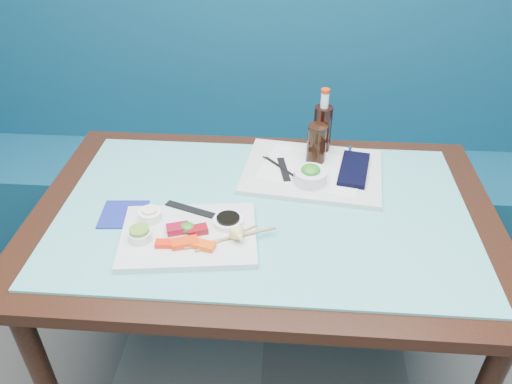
# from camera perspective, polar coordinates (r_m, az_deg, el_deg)

# --- Properties ---
(booth_bench) EXTENTS (3.00, 0.56, 1.17)m
(booth_bench) POSITION_cam_1_polar(r_m,az_deg,el_deg) (2.41, 2.07, 2.95)
(booth_bench) COLOR navy
(booth_bench) RESTS_ON ground
(dining_table) EXTENTS (1.40, 0.90, 0.75)m
(dining_table) POSITION_cam_1_polar(r_m,az_deg,el_deg) (1.56, 0.89, -4.55)
(dining_table) COLOR black
(dining_table) RESTS_ON ground
(glass_top) EXTENTS (1.22, 0.76, 0.01)m
(glass_top) POSITION_cam_1_polar(r_m,az_deg,el_deg) (1.51, 0.92, -2.01)
(glass_top) COLOR #5BB5B6
(glass_top) RESTS_ON dining_table
(sashimi_plate) EXTENTS (0.40, 0.31, 0.02)m
(sashimi_plate) POSITION_cam_1_polar(r_m,az_deg,el_deg) (1.40, -7.69, -4.98)
(sashimi_plate) COLOR silver
(sashimi_plate) RESTS_ON glass_top
(salmon_left) EXTENTS (0.06, 0.03, 0.01)m
(salmon_left) POSITION_cam_1_polar(r_m,az_deg,el_deg) (1.36, -10.25, -5.82)
(salmon_left) COLOR #FF230A
(salmon_left) RESTS_ON sashimi_plate
(salmon_mid) EXTENTS (0.08, 0.06, 0.02)m
(salmon_mid) POSITION_cam_1_polar(r_m,az_deg,el_deg) (1.35, -8.14, -5.76)
(salmon_mid) COLOR #FC360A
(salmon_mid) RESTS_ON sashimi_plate
(salmon_right) EXTENTS (0.07, 0.05, 0.02)m
(salmon_right) POSITION_cam_1_polar(r_m,az_deg,el_deg) (1.34, -6.08, -6.06)
(salmon_right) COLOR #FD510A
(salmon_right) RESTS_ON sashimi_plate
(tuna_left) EXTENTS (0.07, 0.06, 0.02)m
(tuna_left) POSITION_cam_1_polar(r_m,az_deg,el_deg) (1.40, -8.92, -4.17)
(tuna_left) COLOR maroon
(tuna_left) RESTS_ON sashimi_plate
(tuna_right) EXTENTS (0.06, 0.05, 0.02)m
(tuna_right) POSITION_cam_1_polar(r_m,az_deg,el_deg) (1.39, -6.70, -4.33)
(tuna_right) COLOR maroon
(tuna_right) RESTS_ON sashimi_plate
(seaweed_garnish) EXTENTS (0.05, 0.05, 0.02)m
(seaweed_garnish) POSITION_cam_1_polar(r_m,az_deg,el_deg) (1.40, -7.89, -4.03)
(seaweed_garnish) COLOR #287D1D
(seaweed_garnish) RESTS_ON sashimi_plate
(ramekin_wasabi) EXTENTS (0.08, 0.08, 0.03)m
(ramekin_wasabi) POSITION_cam_1_polar(r_m,az_deg,el_deg) (1.39, -13.10, -4.87)
(ramekin_wasabi) COLOR white
(ramekin_wasabi) RESTS_ON sashimi_plate
(wasabi_fill) EXTENTS (0.06, 0.06, 0.01)m
(wasabi_fill) POSITION_cam_1_polar(r_m,az_deg,el_deg) (1.38, -13.20, -4.27)
(wasabi_fill) COLOR olive
(wasabi_fill) RESTS_ON ramekin_wasabi
(ramekin_ginger) EXTENTS (0.08, 0.08, 0.03)m
(ramekin_ginger) POSITION_cam_1_polar(r_m,az_deg,el_deg) (1.46, -12.00, -2.60)
(ramekin_ginger) COLOR white
(ramekin_ginger) RESTS_ON sashimi_plate
(ginger_fill) EXTENTS (0.05, 0.05, 0.01)m
(ginger_fill) POSITION_cam_1_polar(r_m,az_deg,el_deg) (1.45, -12.09, -2.03)
(ginger_fill) COLOR #FFE9D1
(ginger_fill) RESTS_ON ramekin_ginger
(soy_dish) EXTENTS (0.11, 0.11, 0.02)m
(soy_dish) POSITION_cam_1_polar(r_m,az_deg,el_deg) (1.41, -3.19, -3.36)
(soy_dish) COLOR white
(soy_dish) RESTS_ON sashimi_plate
(soy_fill) EXTENTS (0.07, 0.07, 0.01)m
(soy_fill) POSITION_cam_1_polar(r_m,az_deg,el_deg) (1.41, -3.21, -2.99)
(soy_fill) COLOR black
(soy_fill) RESTS_ON soy_dish
(lemon_wedge) EXTENTS (0.06, 0.05, 0.04)m
(lemon_wedge) POSITION_cam_1_polar(r_m,az_deg,el_deg) (1.34, -1.92, -5.12)
(lemon_wedge) COLOR #DDD369
(lemon_wedge) RESTS_ON sashimi_plate
(chopstick_sleeve) EXTENTS (0.16, 0.08, 0.00)m
(chopstick_sleeve) POSITION_cam_1_polar(r_m,az_deg,el_deg) (1.48, -7.55, -1.97)
(chopstick_sleeve) COLOR black
(chopstick_sleeve) RESTS_ON sashimi_plate
(wooden_chopstick_a) EXTENTS (0.16, 0.13, 0.01)m
(wooden_chopstick_a) POSITION_cam_1_polar(r_m,az_deg,el_deg) (1.37, -3.30, -5.24)
(wooden_chopstick_a) COLOR #A5894E
(wooden_chopstick_a) RESTS_ON sashimi_plate
(wooden_chopstick_b) EXTENTS (0.24, 0.11, 0.01)m
(wooden_chopstick_b) POSITION_cam_1_polar(r_m,az_deg,el_deg) (1.36, -2.89, -5.23)
(wooden_chopstick_b) COLOR #987C47
(wooden_chopstick_b) RESTS_ON sashimi_plate
(serving_tray) EXTENTS (0.48, 0.39, 0.02)m
(serving_tray) POSITION_cam_1_polar(r_m,az_deg,el_deg) (1.66, 6.45, 2.34)
(serving_tray) COLOR silver
(serving_tray) RESTS_ON glass_top
(paper_placemat) EXTENTS (0.38, 0.32, 0.00)m
(paper_placemat) POSITION_cam_1_polar(r_m,az_deg,el_deg) (1.66, 6.48, 2.61)
(paper_placemat) COLOR silver
(paper_placemat) RESTS_ON serving_tray
(seaweed_bowl) EXTENTS (0.12, 0.12, 0.04)m
(seaweed_bowl) POSITION_cam_1_polar(r_m,az_deg,el_deg) (1.58, 6.21, 1.77)
(seaweed_bowl) COLOR silver
(seaweed_bowl) RESTS_ON serving_tray
(seaweed_salad) EXTENTS (0.07, 0.07, 0.03)m
(seaweed_salad) POSITION_cam_1_polar(r_m,az_deg,el_deg) (1.57, 6.26, 2.52)
(seaweed_salad) COLOR #2A831E
(seaweed_salad) RESTS_ON seaweed_bowl
(cola_glass) EXTENTS (0.07, 0.07, 0.13)m
(cola_glass) POSITION_cam_1_polar(r_m,az_deg,el_deg) (1.67, 6.93, 5.50)
(cola_glass) COLOR black
(cola_glass) RESTS_ON serving_tray
(navy_pouch) EXTENTS (0.12, 0.22, 0.02)m
(navy_pouch) POSITION_cam_1_polar(r_m,az_deg,el_deg) (1.67, 11.13, 2.59)
(navy_pouch) COLOR black
(navy_pouch) RESTS_ON serving_tray
(fork) EXTENTS (0.02, 0.09, 0.01)m
(fork) POSITION_cam_1_polar(r_m,az_deg,el_deg) (1.76, 10.64, 4.39)
(fork) COLOR white
(fork) RESTS_ON serving_tray
(black_chopstick_a) EXTENTS (0.14, 0.15, 0.01)m
(black_chopstick_a) POSITION_cam_1_polar(r_m,az_deg,el_deg) (1.65, 3.04, 2.63)
(black_chopstick_a) COLOR black
(black_chopstick_a) RESTS_ON serving_tray
(black_chopstick_b) EXTENTS (0.13, 0.15, 0.01)m
(black_chopstick_b) POSITION_cam_1_polar(r_m,az_deg,el_deg) (1.65, 3.32, 2.61)
(black_chopstick_b) COLOR black
(black_chopstick_b) RESTS_ON serving_tray
(tray_sleeve) EXTENTS (0.05, 0.15, 0.00)m
(tray_sleeve) POSITION_cam_1_polar(r_m,az_deg,el_deg) (1.65, 3.18, 2.60)
(tray_sleeve) COLOR black
(tray_sleeve) RESTS_ON serving_tray
(cola_bottle_body) EXTENTS (0.07, 0.07, 0.18)m
(cola_bottle_body) POSITION_cam_1_polar(r_m,az_deg,el_deg) (1.74, 7.56, 6.96)
(cola_bottle_body) COLOR black
(cola_bottle_body) RESTS_ON glass_top
(cola_bottle_neck) EXTENTS (0.04, 0.04, 0.05)m
(cola_bottle_neck) POSITION_cam_1_polar(r_m,az_deg,el_deg) (1.69, 7.87, 10.38)
(cola_bottle_neck) COLOR white
(cola_bottle_neck) RESTS_ON cola_bottle_body
(cola_bottle_cap) EXTENTS (0.04, 0.04, 0.01)m
(cola_bottle_cap) POSITION_cam_1_polar(r_m,az_deg,el_deg) (1.68, 7.96, 11.38)
(cola_bottle_cap) COLOR red
(cola_bottle_cap) RESTS_ON cola_bottle_neck
(blue_napkin) EXTENTS (0.14, 0.14, 0.01)m
(blue_napkin) POSITION_cam_1_polar(r_m,az_deg,el_deg) (1.53, -14.89, -2.47)
(blue_napkin) COLOR navy
(blue_napkin) RESTS_ON glass_top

